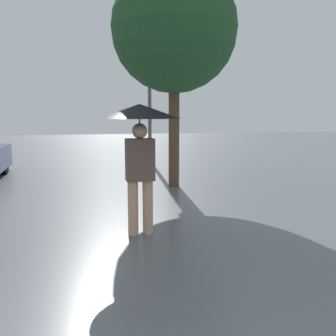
% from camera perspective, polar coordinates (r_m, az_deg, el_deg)
% --- Properties ---
extents(pedestrian, '(1.09, 1.09, 1.76)m').
position_cam_1_polar(pedestrian, '(4.94, -4.34, 6.04)').
color(pedestrian, tan).
rests_on(pedestrian, ground_plane).
extents(tree, '(2.71, 2.71, 4.78)m').
position_cam_1_polar(tree, '(8.54, 0.95, 20.30)').
color(tree, brown).
rests_on(tree, ground_plane).
extents(street_lamp, '(0.34, 0.34, 5.05)m').
position_cam_1_polar(street_lamp, '(12.84, -2.85, 15.74)').
color(street_lamp, '#515456').
rests_on(street_lamp, ground_plane).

